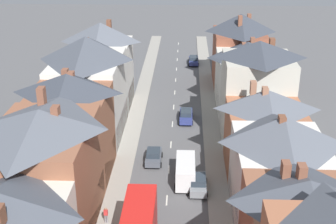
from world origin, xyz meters
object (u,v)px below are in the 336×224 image
(car_parked_left_a, at_px, (154,156))
(pedestrian_far_left, at_px, (106,214))
(delivery_van, at_px, (185,171))
(car_parked_right_a, at_px, (194,60))
(car_mid_white, at_px, (186,115))
(car_near_blue, at_px, (198,183))

(car_parked_left_a, xyz_separation_m, pedestrian_far_left, (-3.52, -11.57, 0.23))
(delivery_van, bearing_deg, car_parked_left_a, 131.52)
(car_parked_left_a, bearing_deg, delivery_van, -48.48)
(car_parked_left_a, bearing_deg, car_parked_right_a, 82.54)
(pedestrian_far_left, bearing_deg, car_parked_right_a, 80.25)
(car_parked_left_a, distance_m, car_mid_white, 12.16)
(pedestrian_far_left, bearing_deg, car_mid_white, 72.93)
(car_near_blue, distance_m, pedestrian_far_left, 10.31)
(car_parked_right_a, relative_size, car_mid_white, 0.96)
(car_parked_left_a, height_order, pedestrian_far_left, pedestrian_far_left)
(car_parked_left_a, height_order, car_mid_white, car_mid_white)
(car_parked_left_a, bearing_deg, car_near_blue, -48.88)
(car_parked_right_a, distance_m, pedestrian_far_left, 49.71)
(car_mid_white, height_order, pedestrian_far_left, pedestrian_far_left)
(car_parked_right_a, xyz_separation_m, pedestrian_far_left, (-8.42, -48.99, 0.23))
(car_parked_right_a, height_order, pedestrian_far_left, pedestrian_far_left)
(car_parked_left_a, height_order, delivery_van, delivery_van)
(delivery_van, bearing_deg, car_near_blue, -49.96)
(pedestrian_far_left, bearing_deg, car_parked_left_a, 73.09)
(delivery_van, bearing_deg, car_parked_right_a, 88.21)
(car_near_blue, bearing_deg, delivery_van, 130.04)
(car_near_blue, relative_size, car_parked_right_a, 0.97)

